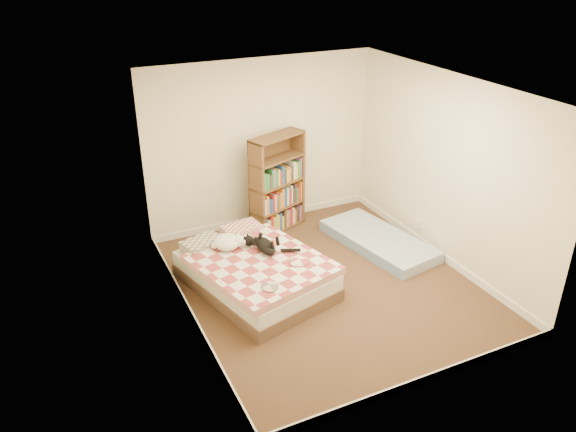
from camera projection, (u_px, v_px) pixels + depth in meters
name	position (u px, v px, depth m)	size (l,w,h in m)	color
room	(328.00, 198.00, 6.62)	(3.51, 4.01, 2.51)	#482F1F
bed	(254.00, 271.00, 7.00)	(1.73, 2.13, 0.50)	brown
bookshelf	(277.00, 195.00, 8.30)	(0.99, 0.61, 1.48)	#4F361B
floor_mattress	(378.00, 241.00, 8.01)	(0.78, 1.74, 0.16)	#7A9ACC
black_cat	(265.00, 245.00, 7.00)	(0.42, 0.74, 0.17)	black
white_dog	(228.00, 242.00, 7.03)	(0.43, 0.45, 0.18)	white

